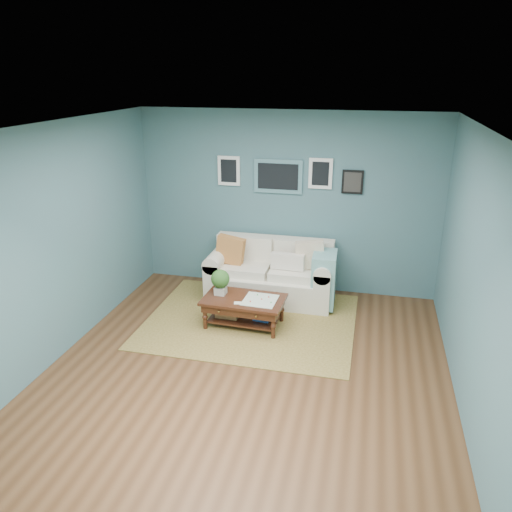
% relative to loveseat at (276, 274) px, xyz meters
% --- Properties ---
extents(room_shell, '(5.00, 5.02, 2.70)m').
position_rel_loveseat_xyz_m(room_shell, '(0.05, -1.97, 0.97)').
color(room_shell, brown).
rests_on(room_shell, ground).
extents(area_rug, '(2.79, 2.23, 0.01)m').
position_rel_loveseat_xyz_m(area_rug, '(-0.20, -0.81, -0.39)').
color(area_rug, brown).
rests_on(area_rug, ground).
extents(loveseat, '(1.88, 0.85, 0.96)m').
position_rel_loveseat_xyz_m(loveseat, '(0.00, 0.00, 0.00)').
color(loveseat, white).
rests_on(loveseat, ground).
extents(coffee_table, '(1.09, 0.67, 0.75)m').
position_rel_loveseat_xyz_m(coffee_table, '(-0.31, -0.94, -0.06)').
color(coffee_table, black).
rests_on(coffee_table, ground).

